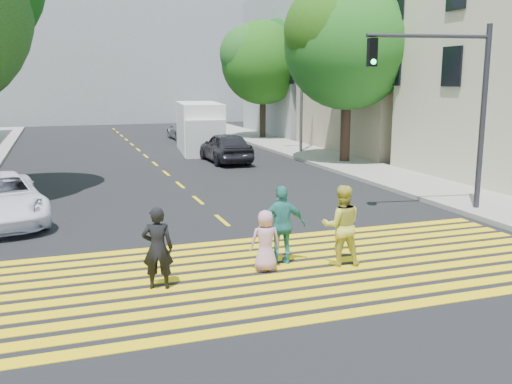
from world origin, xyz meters
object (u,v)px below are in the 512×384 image
tree_right_far (264,58)px  dark_car_parked (209,131)px  pedestrian_child (265,241)px  tree_right_near (349,38)px  pedestrian_man (158,248)px  white_van (200,129)px  traffic_signal (452,93)px  pedestrian_extra (282,225)px  silver_car (184,130)px  dark_car_near (226,147)px  pedestrian_woman (341,225)px

tree_right_far → dark_car_parked: bearing=-179.3°
pedestrian_child → dark_car_parked: size_ratio=0.33×
tree_right_near → pedestrian_man: (-11.43, -13.91, -5.09)m
pedestrian_child → white_van: (3.51, 20.33, 0.64)m
pedestrian_man → dark_car_parked: pedestrian_man is taller
pedestrian_man → white_van: (5.84, 20.65, 0.48)m
tree_right_far → traffic_signal: (-2.29, -22.62, -1.80)m
pedestrian_extra → traffic_signal: 7.62m
silver_car → white_van: size_ratio=0.72×
tree_right_far → pedestrian_child: tree_right_far is taller
pedestrian_extra → pedestrian_man: bearing=19.6°
tree_right_far → pedestrian_child: (-9.29, -25.84, -4.77)m
tree_right_far → pedestrian_child: bearing=-109.8°
silver_car → traffic_signal: traffic_signal is taller
dark_car_near → dark_car_parked: (1.70, 9.86, -0.09)m
pedestrian_man → dark_car_near: 17.34m
pedestrian_man → pedestrian_woman: size_ratio=0.92×
tree_right_near → pedestrian_child: bearing=-123.8°
pedestrian_woman → silver_car: (2.41, 27.59, -0.27)m
dark_car_near → white_van: size_ratio=0.73×
tree_right_far → pedestrian_woman: 27.47m
tree_right_near → pedestrian_child: 17.18m
silver_car → pedestrian_man: bearing=75.5°
dark_car_near → traffic_signal: (3.28, -12.72, 2.88)m
pedestrian_woman → traffic_signal: (5.30, 3.38, 2.74)m
tree_right_far → traffic_signal: 22.81m
tree_right_far → silver_car: 7.24m
pedestrian_child → dark_car_near: dark_car_near is taller
pedestrian_extra → dark_car_parked: bearing=-93.9°
pedestrian_man → dark_car_near: bearing=-94.6°
pedestrian_woman → dark_car_near: (2.02, 16.10, -0.14)m
white_van → pedestrian_child: bearing=-92.7°
pedestrian_child → traffic_signal: size_ratio=0.24×
dark_car_near → traffic_signal: traffic_signal is taller
pedestrian_extra → silver_car: size_ratio=0.41×
tree_right_far → dark_car_parked: (-3.87, -0.05, -4.76)m
pedestrian_extra → silver_car: 27.35m
silver_car → traffic_signal: 24.56m
tree_right_far → traffic_signal: tree_right_far is taller
white_van → pedestrian_man: bearing=-98.7°
pedestrian_man → silver_car: bearing=-87.3°
tree_right_far → white_van: 8.98m
pedestrian_man → pedestrian_child: pedestrian_man is taller
pedestrian_child → dark_car_near: 16.36m
pedestrian_woman → dark_car_parked: pedestrian_woman is taller
pedestrian_child → dark_car_near: bearing=-95.8°
silver_car → white_van: white_van is taller
white_van → traffic_signal: bearing=-71.4°
pedestrian_woman → tree_right_near: bearing=-102.6°
tree_right_far → pedestrian_woman: tree_right_far is taller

